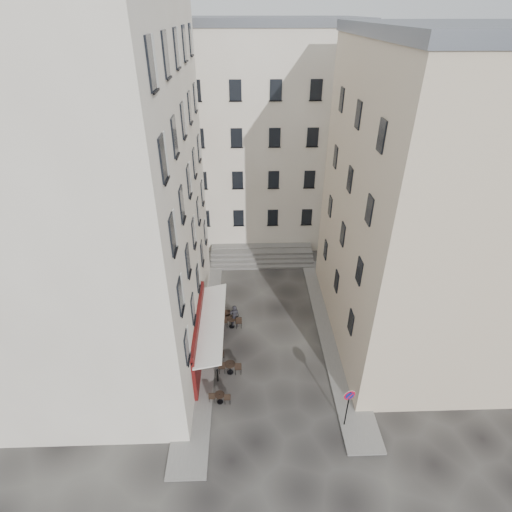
{
  "coord_description": "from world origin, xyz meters",
  "views": [
    {
      "loc": [
        -1.47,
        -17.55,
        19.14
      ],
      "look_at": [
        -0.79,
        4.0,
        5.74
      ],
      "focal_mm": 28.0,
      "sensor_mm": 36.0,
      "label": 1
    }
  ],
  "objects_px": {
    "no_parking_sign": "(348,402)",
    "bistro_table_b": "(230,367)",
    "pedestrian": "(235,316)",
    "bistro_table_a": "(220,397)"
  },
  "relations": [
    {
      "from": "no_parking_sign",
      "to": "bistro_table_b",
      "type": "xyz_separation_m",
      "value": [
        -6.22,
        3.9,
        -1.45
      ]
    },
    {
      "from": "no_parking_sign",
      "to": "bistro_table_b",
      "type": "bearing_deg",
      "value": 134.03
    },
    {
      "from": "no_parking_sign",
      "to": "pedestrian",
      "type": "xyz_separation_m",
      "value": [
        -6.0,
        8.12,
        -1.03
      ]
    },
    {
      "from": "no_parking_sign",
      "to": "bistro_table_b",
      "type": "distance_m",
      "value": 7.48
    },
    {
      "from": "bistro_table_a",
      "to": "no_parking_sign",
      "type": "bearing_deg",
      "value": -14.36
    },
    {
      "from": "no_parking_sign",
      "to": "bistro_table_a",
      "type": "height_order",
      "value": "no_parking_sign"
    },
    {
      "from": "bistro_table_a",
      "to": "pedestrian",
      "type": "distance_m",
      "value": 6.46
    },
    {
      "from": "bistro_table_a",
      "to": "bistro_table_b",
      "type": "bearing_deg",
      "value": 76.16
    },
    {
      "from": "bistro_table_b",
      "to": "no_parking_sign",
      "type": "bearing_deg",
      "value": -32.06
    },
    {
      "from": "bistro_table_b",
      "to": "bistro_table_a",
      "type": "bearing_deg",
      "value": -103.84
    }
  ]
}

